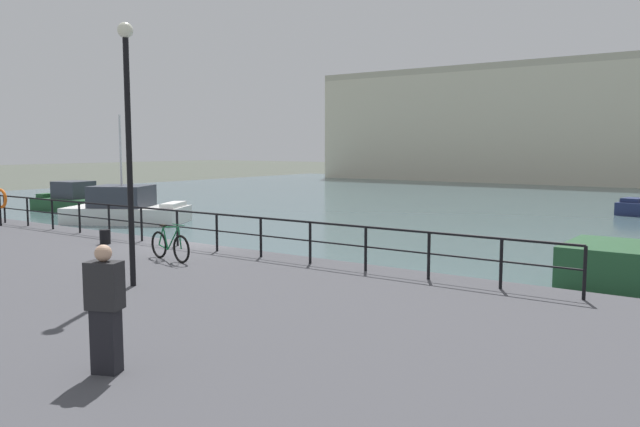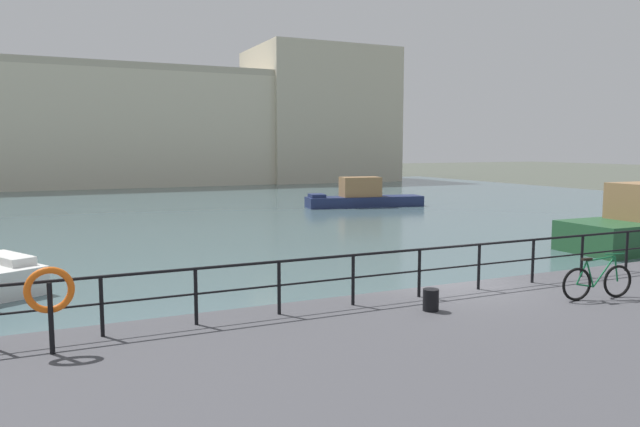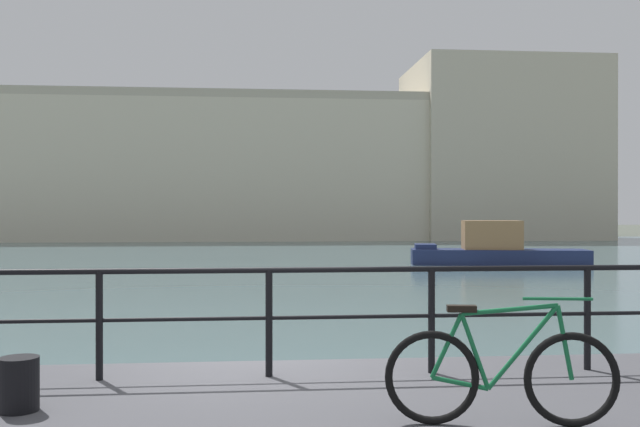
# 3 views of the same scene
# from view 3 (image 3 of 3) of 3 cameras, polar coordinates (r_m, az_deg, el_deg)

# --- Properties ---
(water_basin) EXTENTS (80.00, 60.00, 0.01)m
(water_basin) POSITION_cam_3_polar(r_m,az_deg,el_deg) (38.10, -5.28, -3.63)
(water_basin) COLOR #476066
(water_basin) RESTS_ON ground_plane
(harbor_building) EXTENTS (61.97, 13.31, 16.05)m
(harbor_building) POSITION_cam_3_polar(r_m,az_deg,el_deg) (65.42, 0.31, 3.70)
(harbor_building) COLOR beige
(harbor_building) RESTS_ON ground_plane
(moored_white_yacht) EXTENTS (8.43, 3.26, 2.08)m
(moored_white_yacht) POSITION_cam_3_polar(r_m,az_deg,el_deg) (34.98, 13.79, -2.79)
(moored_white_yacht) COLOR navy
(moored_white_yacht) RESTS_ON water_basin
(quay_railing) EXTENTS (23.01, 0.07, 1.08)m
(quay_railing) POSITION_cam_3_polar(r_m,az_deg,el_deg) (7.13, -4.09, -7.03)
(quay_railing) COLOR black
(quay_railing) RESTS_ON quay_promenade
(parked_bicycle) EXTENTS (1.76, 0.33, 0.98)m
(parked_bicycle) POSITION_cam_3_polar(r_m,az_deg,el_deg) (5.74, 14.24, -12.36)
(parked_bicycle) COLOR black
(parked_bicycle) RESTS_ON quay_promenade
(mooring_bollard) EXTENTS (0.32, 0.32, 0.44)m
(mooring_bollard) POSITION_cam_3_polar(r_m,az_deg,el_deg) (6.48, -22.89, -12.43)
(mooring_bollard) COLOR black
(mooring_bollard) RESTS_ON quay_promenade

